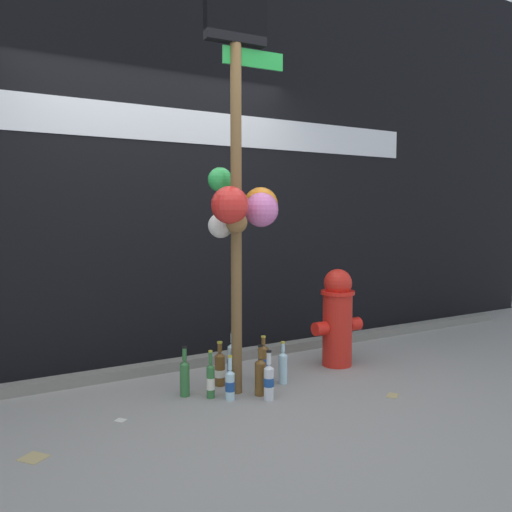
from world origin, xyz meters
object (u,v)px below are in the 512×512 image
bottle_2 (232,362)px  bottle_4 (220,368)px  bottle_7 (283,366)px  bottle_8 (260,375)px  bottle_5 (230,384)px  fire_hydrant (337,317)px  bottle_6 (263,364)px  bottle_1 (185,376)px  bottle_3 (269,381)px  memorial_post (241,180)px  bottle_0 (211,380)px

bottle_2 → bottle_4: size_ratio=1.14×
bottle_7 → bottle_8: size_ratio=0.89×
bottle_5 → bottle_8: size_ratio=0.86×
bottle_2 → bottle_7: (0.29, -0.26, -0.01)m
fire_hydrant → bottle_6: fire_hydrant is taller
fire_hydrant → bottle_7: size_ratio=2.55×
bottle_1 → bottle_3: size_ratio=1.03×
bottle_7 → bottle_8: bearing=-154.4°
memorial_post → bottle_5: bearing=-146.5°
bottle_4 → bottle_7: 0.48m
fire_hydrant → bottle_5: (-1.16, -0.27, -0.30)m
fire_hydrant → bottle_8: fire_hydrant is taller
bottle_2 → bottle_7: bearing=-41.4°
bottle_6 → fire_hydrant: bearing=8.9°
bottle_3 → bottle_6: bearing=65.7°
bottle_3 → bottle_8: 0.11m
bottle_1 → bottle_7: size_ratio=1.11×
bottle_6 → bottle_5: bearing=-157.6°
memorial_post → bottle_7: size_ratio=8.71×
memorial_post → bottle_6: (0.22, 0.05, -1.36)m
bottle_5 → bottle_4: bearing=76.4°
bottle_1 → bottle_5: (0.24, -0.23, -0.03)m
memorial_post → fire_hydrant: memorial_post is taller
memorial_post → bottle_0: (-0.24, 0.01, -1.39)m
bottle_4 → bottle_8: size_ratio=0.92×
bottle_0 → bottle_6: bearing=5.9°
bottle_1 → bottle_6: size_ratio=0.95×
fire_hydrant → bottle_2: size_ratio=2.16×
bottle_0 → bottle_4: 0.27m
memorial_post → bottle_6: size_ratio=7.48×
bottle_2 → bottle_0: bearing=-139.6°
memorial_post → bottle_2: 1.40m
bottle_1 → bottle_2: (0.45, 0.14, 0.00)m
bottle_5 → fire_hydrant: bearing=13.2°
bottle_1 → bottle_8: 0.53m
fire_hydrant → bottle_8: 1.02m
bottle_4 → bottle_5: bottle_4 is taller
bottle_5 → bottle_1: bearing=136.8°
bottle_6 → bottle_8: bottle_6 is taller
fire_hydrant → bottle_7: bearing=-165.8°
fire_hydrant → bottle_8: bearing=-162.2°
bottle_5 → bottle_6: size_ratio=0.83×
fire_hydrant → bottle_0: (-1.26, -0.17, -0.29)m
fire_hydrant → bottle_4: fire_hydrant is taller
memorial_post → bottle_8: 1.38m
bottle_2 → bottle_8: bearing=-87.7°
bottle_0 → bottle_5: 0.14m
bottle_2 → bottle_8: (0.02, -0.39, -0.00)m
memorial_post → bottle_3: (0.09, -0.23, -1.38)m
bottle_7 → bottle_6: bearing=164.8°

